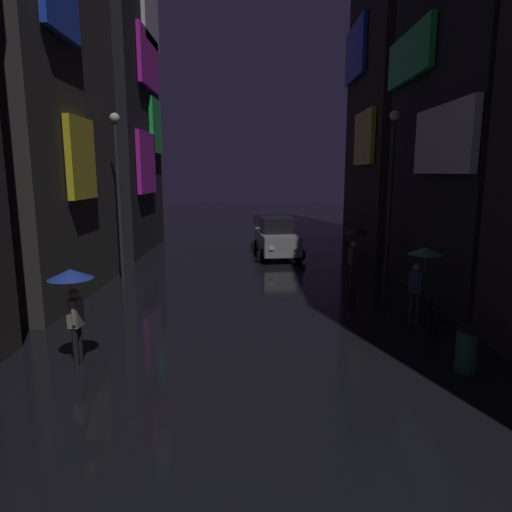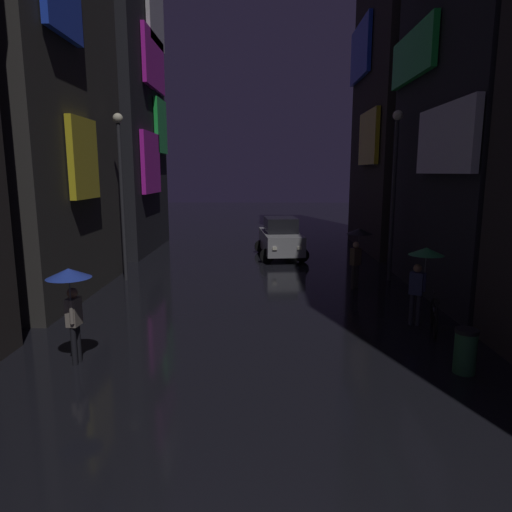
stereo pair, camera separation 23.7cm
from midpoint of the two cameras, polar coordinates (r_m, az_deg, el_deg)
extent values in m
cube|color=yellow|center=(15.28, -20.34, 11.33)|extent=(0.20, 1.97, 2.45)
cube|color=black|center=(25.33, -17.46, 18.04)|extent=(4.00, 7.10, 15.20)
cube|color=#F226D8|center=(23.59, -12.71, 11.28)|extent=(0.20, 3.19, 2.96)
cube|color=#26E54C|center=(26.20, -11.56, 15.57)|extent=(0.20, 2.25, 2.84)
cube|color=#F226D8|center=(25.62, -12.38, 22.64)|extent=(0.20, 4.09, 2.70)
cube|color=white|center=(26.95, -12.21, 27.40)|extent=(0.20, 3.25, 3.06)
cube|color=#232328|center=(17.30, 28.25, 20.74)|extent=(4.00, 7.72, 14.97)
cube|color=white|center=(14.40, 23.03, 13.30)|extent=(0.20, 3.97, 1.92)
cube|color=#26E54C|center=(18.03, 19.39, 22.58)|extent=(0.20, 4.24, 1.63)
cube|color=yellow|center=(23.61, 14.18, 14.11)|extent=(0.20, 3.46, 2.56)
cube|color=#264CF9|center=(27.00, 13.19, 23.63)|extent=(0.20, 4.27, 2.82)
cylinder|color=#2D2D38|center=(13.02, 19.36, -6.30)|extent=(0.12, 0.12, 0.85)
cylinder|color=#2D2D38|center=(12.98, 20.13, -6.39)|extent=(0.12, 0.12, 0.85)
cube|color=#333859|center=(12.82, 19.94, -3.24)|extent=(0.40, 0.37, 0.60)
sphere|color=#9E7051|center=(12.73, 20.05, -1.44)|extent=(0.22, 0.22, 0.22)
cylinder|color=#333859|center=(12.81, 20.79, -3.06)|extent=(0.09, 0.09, 0.50)
cylinder|color=slate|center=(12.74, 20.88, -1.60)|extent=(0.02, 0.02, 0.77)
cone|color=green|center=(12.66, 21.03, 0.55)|extent=(0.90, 0.90, 0.20)
cylinder|color=#38332D|center=(16.37, 12.43, -2.58)|extent=(0.12, 0.12, 0.85)
cylinder|color=#38332D|center=(16.50, 12.87, -2.50)|extent=(0.12, 0.12, 0.85)
cube|color=brown|center=(16.29, 12.76, -0.05)|extent=(0.40, 0.37, 0.60)
sphere|color=tan|center=(16.22, 12.81, 1.37)|extent=(0.22, 0.22, 0.22)
cylinder|color=brown|center=(16.45, 13.07, 0.21)|extent=(0.09, 0.09, 0.50)
cylinder|color=slate|center=(16.39, 13.12, 1.36)|extent=(0.02, 0.02, 0.77)
cone|color=black|center=(16.32, 13.19, 3.04)|extent=(0.90, 0.90, 0.20)
cylinder|color=black|center=(10.65, -20.74, -10.11)|extent=(0.12, 0.12, 0.85)
cylinder|color=black|center=(10.50, -21.19, -10.44)|extent=(0.12, 0.12, 0.85)
cube|color=gray|center=(10.35, -21.22, -6.51)|extent=(0.25, 0.36, 0.60)
sphere|color=#9E7051|center=(10.24, -21.37, -4.31)|extent=(0.22, 0.22, 0.22)
cylinder|color=gray|center=(10.16, -21.45, -6.54)|extent=(0.09, 0.09, 0.50)
cylinder|color=slate|center=(10.07, -21.58, -4.71)|extent=(0.02, 0.02, 0.77)
cone|color=#263FB2|center=(9.96, -21.76, -2.01)|extent=(0.90, 0.90, 0.20)
torus|color=black|center=(13.26, 21.68, -6.44)|extent=(0.26, 0.71, 0.72)
torus|color=black|center=(12.21, 22.04, -7.89)|extent=(0.26, 0.71, 0.72)
cylinder|color=black|center=(12.68, 21.91, -6.36)|extent=(0.33, 0.97, 0.05)
cylinder|color=black|center=(12.11, 22.16, -6.32)|extent=(0.04, 0.04, 0.40)
cube|color=black|center=(12.05, 22.23, -5.31)|extent=(0.18, 0.26, 0.06)
cylinder|color=black|center=(13.12, 21.84, -4.14)|extent=(0.16, 0.44, 0.03)
cube|color=#99999E|center=(22.00, 3.38, 1.85)|extent=(2.11, 4.25, 0.90)
cube|color=black|center=(21.89, 3.40, 3.92)|extent=(1.63, 1.98, 0.70)
cylinder|color=black|center=(20.91, 6.09, 0.11)|extent=(0.66, 0.28, 0.64)
cylinder|color=black|center=(20.66, 1.70, 0.04)|extent=(0.66, 0.28, 0.64)
cylinder|color=black|center=(23.49, 4.84, 1.27)|extent=(0.66, 0.28, 0.64)
cylinder|color=black|center=(23.27, 0.92, 1.22)|extent=(0.66, 0.28, 0.64)
cube|color=white|center=(20.07, 5.81, 0.99)|extent=(0.21, 0.08, 0.14)
cube|color=white|center=(19.89, 2.69, 0.95)|extent=(0.21, 0.08, 0.14)
cylinder|color=#2D2D33|center=(17.68, 17.14, 6.37)|extent=(0.14, 0.14, 5.86)
sphere|color=#F9EFCC|center=(17.76, 17.69, 16.42)|extent=(0.36, 0.36, 0.36)
cylinder|color=#2D2D33|center=(17.60, -15.99, 6.25)|extent=(0.14, 0.14, 5.76)
sphere|color=#F9EFCC|center=(17.67, -16.51, 16.19)|extent=(0.36, 0.36, 0.36)
cylinder|color=#265933|center=(10.42, 25.29, -10.90)|extent=(0.44, 0.44, 0.85)
cylinder|color=black|center=(10.27, 25.49, -8.47)|extent=(0.46, 0.46, 0.08)
camera|label=1|loc=(0.12, -89.46, 0.10)|focal=32.00mm
camera|label=2|loc=(0.12, 90.54, -0.10)|focal=32.00mm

